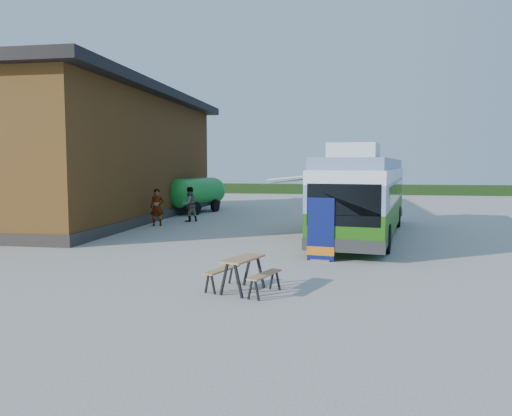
% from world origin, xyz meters
% --- Properties ---
extents(ground, '(100.00, 100.00, 0.00)m').
position_xyz_m(ground, '(0.00, 0.00, 0.00)').
color(ground, '#BCB7AD').
rests_on(ground, ground).
extents(barn, '(9.60, 21.20, 7.50)m').
position_xyz_m(barn, '(-10.50, 10.00, 3.59)').
color(barn, brown).
rests_on(barn, ground).
extents(hedge, '(40.00, 3.00, 1.00)m').
position_xyz_m(hedge, '(8.00, 38.00, 0.50)').
color(hedge, '#264419').
rests_on(hedge, ground).
extents(bus, '(4.66, 13.15, 3.96)m').
position_xyz_m(bus, '(4.80, 5.18, 1.89)').
color(bus, '#337513').
rests_on(bus, ground).
extents(awning, '(3.17, 4.47, 0.52)m').
position_xyz_m(awning, '(2.41, 4.89, 2.89)').
color(awning, white).
rests_on(awning, ground).
extents(banner, '(0.91, 0.27, 2.11)m').
position_xyz_m(banner, '(3.11, -1.00, 0.86)').
color(banner, '#0B1456').
rests_on(banner, ground).
extents(picnic_table, '(1.87, 1.76, 0.86)m').
position_xyz_m(picnic_table, '(1.36, -5.34, 0.64)').
color(picnic_table, tan).
rests_on(picnic_table, ground).
extents(person_a, '(0.79, 0.60, 1.94)m').
position_xyz_m(person_a, '(-5.70, 7.20, 0.97)').
color(person_a, '#999999').
rests_on(person_a, ground).
extents(person_b, '(1.19, 1.19, 1.94)m').
position_xyz_m(person_b, '(-4.64, 9.38, 0.97)').
color(person_b, '#999999').
rests_on(person_b, ground).
extents(slurry_tanker, '(2.93, 6.06, 2.30)m').
position_xyz_m(slurry_tanker, '(-5.70, 14.33, 1.33)').
color(slurry_tanker, '#198D2A').
rests_on(slurry_tanker, ground).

